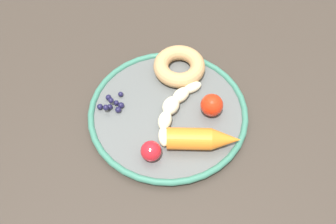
{
  "coord_description": "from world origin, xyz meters",
  "views": [
    {
      "loc": [
        -0.07,
        -0.48,
        1.39
      ],
      "look_at": [
        -0.05,
        -0.04,
        0.75
      ],
      "focal_mm": 43.83,
      "sensor_mm": 36.0,
      "label": 1
    }
  ],
  "objects_px": {
    "plate": "(168,113)",
    "tomato_mid": "(151,151)",
    "carrot_orange": "(204,139)",
    "banana": "(174,108)",
    "blueberry_pile": "(112,104)",
    "donut": "(179,66)",
    "dining_table": "(190,121)",
    "tomato_near": "(212,105)"
  },
  "relations": [
    {
      "from": "donut",
      "to": "tomato_near",
      "type": "xyz_separation_m",
      "value": [
        0.05,
        -0.1,
        0.01
      ]
    },
    {
      "from": "banana",
      "to": "tomato_near",
      "type": "xyz_separation_m",
      "value": [
        0.07,
        -0.0,
        0.01
      ]
    },
    {
      "from": "dining_table",
      "to": "blueberry_pile",
      "type": "xyz_separation_m",
      "value": [
        -0.15,
        -0.02,
        0.11
      ]
    },
    {
      "from": "carrot_orange",
      "to": "plate",
      "type": "bearing_deg",
      "value": 128.65
    },
    {
      "from": "plate",
      "to": "dining_table",
      "type": "bearing_deg",
      "value": 40.55
    },
    {
      "from": "dining_table",
      "to": "carrot_orange",
      "type": "bearing_deg",
      "value": -85.19
    },
    {
      "from": "blueberry_pile",
      "to": "tomato_mid",
      "type": "xyz_separation_m",
      "value": [
        0.07,
        -0.11,
        0.01
      ]
    },
    {
      "from": "plate",
      "to": "tomato_mid",
      "type": "distance_m",
      "value": 0.1
    },
    {
      "from": "blueberry_pile",
      "to": "tomato_near",
      "type": "height_order",
      "value": "tomato_near"
    },
    {
      "from": "dining_table",
      "to": "blueberry_pile",
      "type": "distance_m",
      "value": 0.19
    },
    {
      "from": "blueberry_pile",
      "to": "tomato_mid",
      "type": "height_order",
      "value": "tomato_mid"
    },
    {
      "from": "banana",
      "to": "tomato_near",
      "type": "bearing_deg",
      "value": -2.6
    },
    {
      "from": "dining_table",
      "to": "plate",
      "type": "distance_m",
      "value": 0.12
    },
    {
      "from": "dining_table",
      "to": "donut",
      "type": "xyz_separation_m",
      "value": [
        -0.02,
        0.06,
        0.11
      ]
    },
    {
      "from": "carrot_orange",
      "to": "donut",
      "type": "distance_m",
      "value": 0.18
    },
    {
      "from": "carrot_orange",
      "to": "donut",
      "type": "height_order",
      "value": "carrot_orange"
    },
    {
      "from": "dining_table",
      "to": "blueberry_pile",
      "type": "bearing_deg",
      "value": -171.08
    },
    {
      "from": "dining_table",
      "to": "banana",
      "type": "height_order",
      "value": "banana"
    },
    {
      "from": "tomato_near",
      "to": "blueberry_pile",
      "type": "bearing_deg",
      "value": 173.56
    },
    {
      "from": "plate",
      "to": "blueberry_pile",
      "type": "distance_m",
      "value": 0.11
    },
    {
      "from": "dining_table",
      "to": "tomato_mid",
      "type": "bearing_deg",
      "value": -121.54
    },
    {
      "from": "dining_table",
      "to": "tomato_mid",
      "type": "xyz_separation_m",
      "value": [
        -0.08,
        -0.14,
        0.12
      ]
    },
    {
      "from": "tomato_near",
      "to": "tomato_mid",
      "type": "relative_size",
      "value": 1.17
    },
    {
      "from": "donut",
      "to": "tomato_near",
      "type": "relative_size",
      "value": 2.45
    },
    {
      "from": "carrot_orange",
      "to": "blueberry_pile",
      "type": "height_order",
      "value": "carrot_orange"
    },
    {
      "from": "banana",
      "to": "carrot_orange",
      "type": "relative_size",
      "value": 1.11
    },
    {
      "from": "plate",
      "to": "donut",
      "type": "relative_size",
      "value": 2.91
    },
    {
      "from": "plate",
      "to": "blueberry_pile",
      "type": "relative_size",
      "value": 5.9
    },
    {
      "from": "plate",
      "to": "tomato_near",
      "type": "xyz_separation_m",
      "value": [
        0.08,
        -0.0,
        0.02
      ]
    },
    {
      "from": "banana",
      "to": "tomato_near",
      "type": "relative_size",
      "value": 3.46
    },
    {
      "from": "carrot_orange",
      "to": "donut",
      "type": "bearing_deg",
      "value": 100.42
    },
    {
      "from": "plate",
      "to": "donut",
      "type": "xyz_separation_m",
      "value": [
        0.03,
        0.1,
        0.02
      ]
    },
    {
      "from": "banana",
      "to": "blueberry_pile",
      "type": "bearing_deg",
      "value": 171.28
    },
    {
      "from": "plate",
      "to": "tomato_near",
      "type": "relative_size",
      "value": 7.13
    },
    {
      "from": "tomato_mid",
      "to": "banana",
      "type": "bearing_deg",
      "value": 64.23
    },
    {
      "from": "donut",
      "to": "tomato_near",
      "type": "height_order",
      "value": "tomato_near"
    },
    {
      "from": "dining_table",
      "to": "carrot_orange",
      "type": "xyz_separation_m",
      "value": [
        0.01,
        -0.12,
        0.12
      ]
    },
    {
      "from": "plate",
      "to": "tomato_mid",
      "type": "height_order",
      "value": "tomato_mid"
    },
    {
      "from": "tomato_mid",
      "to": "dining_table",
      "type": "bearing_deg",
      "value": 58.46
    },
    {
      "from": "carrot_orange",
      "to": "tomato_near",
      "type": "height_order",
      "value": "tomato_near"
    },
    {
      "from": "donut",
      "to": "blueberry_pile",
      "type": "height_order",
      "value": "donut"
    },
    {
      "from": "carrot_orange",
      "to": "tomato_mid",
      "type": "bearing_deg",
      "value": -168.43
    }
  ]
}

